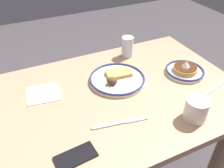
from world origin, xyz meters
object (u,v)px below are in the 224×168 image
drinking_glass (127,48)px  butter_knife (120,123)px  paper_napkin (43,94)px  cell_phone (76,157)px  fork_near (216,87)px  coffee_mug (197,109)px  plate_near_main (117,79)px  plate_center_pancakes (185,71)px

drinking_glass → butter_knife: 0.55m
paper_napkin → cell_phone: bearing=93.8°
drinking_glass → fork_near: 0.52m
coffee_mug → plate_near_main: bearing=-64.5°
coffee_mug → cell_phone: (0.50, -0.02, -0.04)m
cell_phone → drinking_glass: bearing=-137.2°
coffee_mug → fork_near: bearing=-153.8°
paper_napkin → fork_near: fork_near is taller
plate_near_main → drinking_glass: bearing=-129.3°
drinking_glass → paper_napkin: drinking_glass is taller
plate_center_pancakes → butter_knife: plate_center_pancakes is taller
plate_center_pancakes → cell_phone: bearing=20.5°
cell_phone → coffee_mug: bearing=172.3°
drinking_glass → fork_near: drinking_glass is taller
coffee_mug → drinking_glass: size_ratio=1.07×
plate_center_pancakes → butter_knife: (0.47, 0.17, -0.01)m
plate_center_pancakes → coffee_mug: coffee_mug is taller
plate_near_main → paper_napkin: 0.36m
drinking_glass → cell_phone: 0.74m
plate_center_pancakes → fork_near: 0.17m
drinking_glass → coffee_mug: bearing=91.1°
plate_near_main → coffee_mug: size_ratio=2.20×
drinking_glass → plate_center_pancakes: bearing=122.6°
plate_near_main → coffee_mug: coffee_mug is taller
fork_near → drinking_glass: bearing=-61.5°
plate_center_pancakes → drinking_glass: drinking_glass is taller
plate_center_pancakes → coffee_mug: (0.18, 0.28, 0.03)m
coffee_mug → fork_near: 0.27m
drinking_glass → fork_near: (-0.25, 0.45, -0.05)m
plate_near_main → paper_napkin: (0.36, -0.05, -0.01)m
plate_center_pancakes → fork_near: bearing=110.0°
cell_phone → fork_near: size_ratio=0.78×
paper_napkin → drinking_glass: bearing=-164.3°
paper_napkin → plate_center_pancakes: bearing=168.4°
plate_center_pancakes → coffee_mug: 0.33m
plate_near_main → butter_knife: (0.12, 0.27, -0.01)m
plate_near_main → drinking_glass: 0.26m
cell_phone → plate_center_pancakes: bearing=-164.6°
coffee_mug → paper_napkin: bearing=-38.5°
coffee_mug → drinking_glass: (0.01, -0.57, 0.00)m
coffee_mug → cell_phone: 0.51m
coffee_mug → paper_napkin: size_ratio=0.84×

